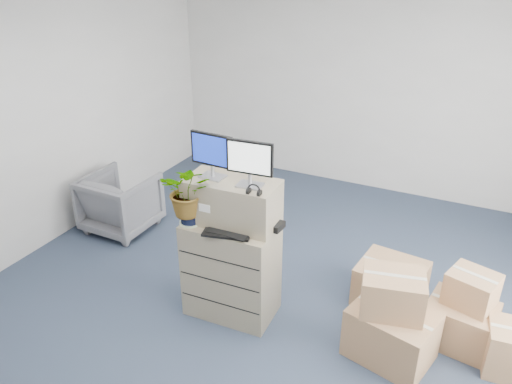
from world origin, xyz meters
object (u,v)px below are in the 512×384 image
monitor_right (250,161)px  monitor_left (212,153)px  potted_plant (189,197)px  office_chair (120,200)px  keyboard (227,233)px  water_bottle (246,210)px  filing_cabinet_lower (231,269)px

monitor_right → monitor_left: bearing=172.4°
potted_plant → office_chair: potted_plant is taller
monitor_right → potted_plant: monitor_right is taller
potted_plant → monitor_left: bearing=49.6°
monitor_right → keyboard: 0.67m
water_bottle → potted_plant: potted_plant is taller
filing_cabinet_lower → water_bottle: 0.64m
filing_cabinet_lower → monitor_left: size_ratio=2.34×
monitor_right → water_bottle: monitor_right is taller
keyboard → filing_cabinet_lower: bearing=96.2°
monitor_left → monitor_right: 0.38m
filing_cabinet_lower → monitor_left: 1.15m
keyboard → potted_plant: size_ratio=0.71×
monitor_left → potted_plant: (-0.15, -0.18, -0.38)m
keyboard → office_chair: bearing=141.4°
monitor_left → keyboard: bearing=-36.6°
office_chair → potted_plant: bearing=151.6°
potted_plant → monitor_right: bearing=16.7°
filing_cabinet_lower → water_bottle: water_bottle is taller
filing_cabinet_lower → monitor_right: monitor_right is taller
monitor_left → water_bottle: monitor_left is taller
water_bottle → office_chair: 2.36m
monitor_right → keyboard: monitor_right is taller
monitor_left → keyboard: (0.25, -0.20, -0.64)m
office_chair → filing_cabinet_lower: bearing=159.2°
monitor_left → keyboard: 0.71m
water_bottle → potted_plant: 0.53m
monitor_right → water_bottle: (-0.07, 0.08, -0.51)m
monitor_right → potted_plant: (-0.53, -0.16, -0.38)m
monitor_right → potted_plant: 0.67m
keyboard → water_bottle: (0.06, 0.26, 0.12)m
filing_cabinet_lower → potted_plant: (-0.34, -0.14, 0.75)m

